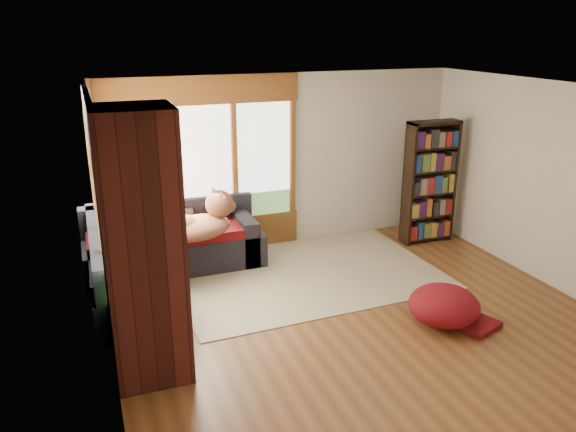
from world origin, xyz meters
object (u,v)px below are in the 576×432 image
object	(u,v)px
area_rug	(301,270)
sectional_sofa	(165,260)
bookshelf	(430,183)
pouf	(444,304)
dog_tan	(203,223)
dog_brindle	(152,247)
brick_chimney	(143,249)

from	to	relation	value
area_rug	sectional_sofa	bearing A→B (deg)	169.84
sectional_sofa	bookshelf	distance (m)	4.15
pouf	dog_tan	distance (m)	3.17
sectional_sofa	dog_tan	world-z (taller)	dog_tan
bookshelf	dog_brindle	distance (m)	4.36
bookshelf	dog_tan	bearing A→B (deg)	-176.90
area_rug	dog_tan	world-z (taller)	dog_tan
brick_chimney	pouf	distance (m)	3.42
bookshelf	brick_chimney	bearing A→B (deg)	-155.14
pouf	bookshelf	bearing A→B (deg)	60.63
dog_tan	dog_brindle	size ratio (longest dim) A/B	1.25
brick_chimney	sectional_sofa	bearing A→B (deg)	77.71
sectional_sofa	pouf	bearing A→B (deg)	-42.57
area_rug	dog_brindle	size ratio (longest dim) A/B	4.17
sectional_sofa	dog_tan	size ratio (longest dim) A/B	2.07
brick_chimney	dog_brindle	bearing A→B (deg)	80.82
dog_brindle	bookshelf	bearing A→B (deg)	-100.30
sectional_sofa	pouf	world-z (taller)	sectional_sofa
bookshelf	dog_tan	size ratio (longest dim) A/B	1.79
sectional_sofa	dog_tan	bearing A→B (deg)	-19.23
dog_tan	area_rug	bearing A→B (deg)	-22.34
sectional_sofa	pouf	distance (m)	3.59
dog_brindle	brick_chimney	bearing A→B (deg)	151.78
bookshelf	pouf	size ratio (longest dim) A/B	2.36
sectional_sofa	bookshelf	size ratio (longest dim) A/B	1.16
area_rug	bookshelf	bearing A→B (deg)	9.52
bookshelf	dog_brindle	xyz separation A→B (m)	(-4.31, -0.66, -0.21)
brick_chimney	dog_tan	size ratio (longest dim) A/B	2.45
area_rug	brick_chimney	bearing A→B (deg)	-142.76
bookshelf	dog_brindle	world-z (taller)	bookshelf
sectional_sofa	area_rug	world-z (taller)	sectional_sofa
bookshelf	pouf	world-z (taller)	bookshelf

